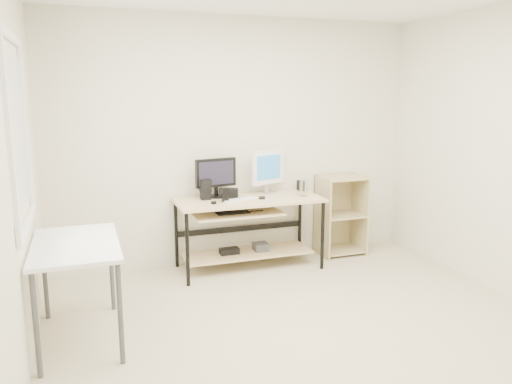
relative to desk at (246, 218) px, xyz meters
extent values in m
cube|color=#C4B797|center=(0.03, -1.66, -0.54)|extent=(4.00, 4.00, 0.01)
cube|color=beige|center=(0.03, 0.34, 0.76)|extent=(4.00, 0.01, 2.60)
cube|color=beige|center=(-1.97, -1.66, 0.76)|extent=(0.01, 4.00, 2.60)
cube|color=white|center=(-1.96, -1.06, 1.01)|extent=(0.01, 1.00, 1.20)
cube|color=#D8BE89|center=(0.03, -0.01, 0.20)|extent=(1.50, 0.65, 0.03)
cube|color=#D8BE89|center=(-0.12, -0.06, 0.08)|extent=(0.90, 0.49, 0.02)
cube|color=#D8BE89|center=(0.03, 0.04, -0.39)|extent=(1.35, 0.46, 0.02)
cube|color=black|center=(-0.17, -0.06, 0.10)|extent=(0.33, 0.22, 0.01)
cylinder|color=black|center=(0.08, -0.11, 0.10)|extent=(0.14, 0.01, 0.01)
cube|color=#3F3F42|center=(0.18, 0.04, -0.34)|extent=(0.15, 0.15, 0.08)
cube|color=black|center=(-0.17, 0.04, -0.35)|extent=(0.20, 0.12, 0.06)
cylinder|color=black|center=(-0.68, -0.29, -0.18)|extent=(0.04, 0.04, 0.72)
cylinder|color=black|center=(-0.68, 0.28, -0.18)|extent=(0.04, 0.04, 0.72)
cylinder|color=black|center=(0.74, -0.29, -0.18)|extent=(0.04, 0.04, 0.72)
cylinder|color=black|center=(0.74, 0.28, -0.18)|extent=(0.04, 0.04, 0.72)
cube|color=white|center=(-1.65, -1.06, 0.20)|extent=(0.60, 1.00, 0.03)
cylinder|color=#3F3F42|center=(-1.91, -1.52, -0.18)|extent=(0.04, 0.04, 0.72)
cylinder|color=#3F3F42|center=(-1.91, -0.60, -0.18)|extent=(0.04, 0.04, 0.72)
cylinder|color=#3F3F42|center=(-1.39, -1.52, -0.18)|extent=(0.04, 0.04, 0.72)
cylinder|color=#3F3F42|center=(-1.39, -0.60, -0.18)|extent=(0.04, 0.04, 0.72)
cube|color=tan|center=(0.94, 0.12, -0.09)|extent=(0.02, 0.40, 0.90)
cube|color=tan|center=(1.42, 0.12, -0.09)|extent=(0.02, 0.40, 0.90)
cube|color=tan|center=(1.18, 0.31, -0.09)|extent=(0.50, 0.02, 0.90)
cube|color=tan|center=(1.18, 0.12, -0.50)|extent=(0.46, 0.38, 0.02)
cube|color=tan|center=(1.18, 0.12, -0.09)|extent=(0.46, 0.38, 0.02)
cube|color=tan|center=(1.18, 0.12, 0.34)|extent=(0.46, 0.38, 0.02)
cylinder|color=black|center=(-0.28, 0.16, 0.22)|extent=(0.18, 0.18, 0.02)
cylinder|color=black|center=(-0.28, 0.16, 0.28)|extent=(0.04, 0.04, 0.09)
cube|color=black|center=(-0.28, 0.16, 0.47)|extent=(0.44, 0.12, 0.30)
cube|color=black|center=(-0.28, 0.14, 0.47)|extent=(0.37, 0.07, 0.24)
cube|color=silver|center=(0.32, 0.21, 0.22)|extent=(0.16, 0.14, 0.01)
cylinder|color=silver|center=(0.32, 0.21, 0.27)|extent=(0.04, 0.04, 0.09)
cube|color=white|center=(0.32, 0.21, 0.49)|extent=(0.42, 0.21, 0.36)
cube|color=#2870AF|center=(0.32, 0.18, 0.49)|extent=(0.34, 0.15, 0.29)
cube|color=white|center=(-0.08, -0.05, 0.22)|extent=(0.39, 0.23, 0.01)
ellipsoid|color=#B5B5BA|center=(-0.06, -0.03, 0.23)|extent=(0.10, 0.12, 0.03)
cube|color=black|center=(-0.16, 0.09, 0.26)|extent=(0.21, 0.16, 0.10)
cube|color=black|center=(-0.41, 0.09, 0.25)|extent=(0.10, 0.10, 0.08)
cube|color=black|center=(-0.41, 0.09, 0.36)|extent=(0.11, 0.11, 0.12)
cube|color=black|center=(0.72, 0.22, 0.27)|extent=(0.10, 0.10, 0.11)
cube|color=black|center=(-0.25, -0.08, 0.28)|extent=(0.07, 0.05, 0.14)
cylinder|color=black|center=(-0.38, -0.14, 0.22)|extent=(0.06, 0.06, 0.02)
cube|color=black|center=(0.16, -0.04, 0.22)|extent=(0.10, 0.14, 0.01)
cylinder|color=#A07C48|center=(0.60, -0.09, 0.21)|extent=(0.13, 0.13, 0.01)
cylinder|color=white|center=(0.60, -0.09, 0.30)|extent=(0.10, 0.10, 0.16)
camera|label=1|loc=(-1.57, -4.76, 1.27)|focal=35.00mm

